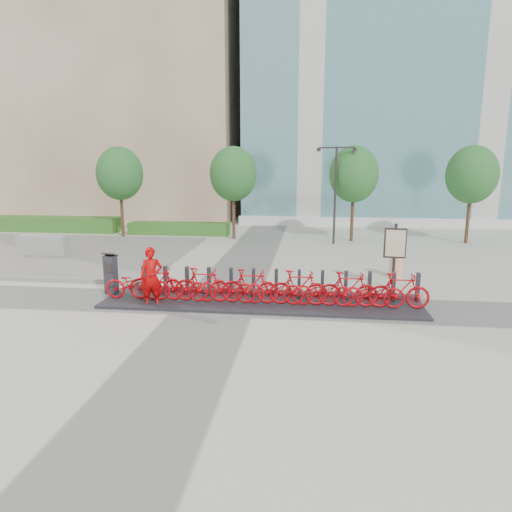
# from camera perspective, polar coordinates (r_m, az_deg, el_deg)

# --- Properties ---
(ground) EXTENTS (120.00, 120.00, 0.00)m
(ground) POSITION_cam_1_polar(r_m,az_deg,el_deg) (13.97, -4.83, -5.96)
(ground) COLOR #ADAC9D
(tan_building) EXTENTS (26.00, 16.00, 30.00)m
(tan_building) POSITION_cam_1_polar(r_m,az_deg,el_deg) (44.62, -20.24, 24.94)
(tan_building) COLOR beige
(tan_building) RESTS_ON ground
(glass_building) EXTENTS (32.00, 16.00, 24.00)m
(glass_building) POSITION_cam_1_polar(r_m,az_deg,el_deg) (41.38, 24.22, 21.50)
(glass_building) COLOR teal
(glass_building) RESTS_ON ground
(gravel_patch) EXTENTS (14.00, 14.00, 0.00)m
(gravel_patch) POSITION_cam_1_polar(r_m,az_deg,el_deg) (24.11, -25.23, 0.45)
(gravel_patch) COLOR gray
(gravel_patch) RESTS_ON ground
(hedge_a) EXTENTS (10.00, 1.40, 0.90)m
(hedge_a) POSITION_cam_1_polar(r_m,az_deg,el_deg) (31.59, -25.32, 3.66)
(hedge_a) COLOR #345F2A
(hedge_a) RESTS_ON ground
(hedge_b) EXTENTS (6.00, 1.20, 0.70)m
(hedge_b) POSITION_cam_1_polar(r_m,az_deg,el_deg) (27.62, -9.56, 3.42)
(hedge_b) COLOR #345F2A
(hedge_b) RESTS_ON ground
(tree_0) EXTENTS (2.60, 2.60, 5.10)m
(tree_0) POSITION_cam_1_polar(r_m,az_deg,el_deg) (27.25, -16.67, 9.83)
(tree_0) COLOR #462916
(tree_0) RESTS_ON ground
(tree_1) EXTENTS (2.60, 2.60, 5.10)m
(tree_1) POSITION_cam_1_polar(r_m,az_deg,el_deg) (25.40, -2.86, 10.20)
(tree_1) COLOR #462916
(tree_1) RESTS_ON ground
(tree_2) EXTENTS (2.60, 2.60, 5.10)m
(tree_2) POSITION_cam_1_polar(r_m,az_deg,el_deg) (25.15, 12.14, 9.95)
(tree_2) COLOR #462916
(tree_2) RESTS_ON ground
(tree_3) EXTENTS (2.60, 2.60, 5.10)m
(tree_3) POSITION_cam_1_polar(r_m,az_deg,el_deg) (26.38, 25.39, 9.16)
(tree_3) COLOR #462916
(tree_3) RESTS_ON ground
(streetlamp) EXTENTS (2.00, 0.20, 5.00)m
(streetlamp) POSITION_cam_1_polar(r_m,az_deg,el_deg) (24.10, 9.91, 8.88)
(streetlamp) COLOR black
(streetlamp) RESTS_ON ground
(dock_pad) EXTENTS (9.60, 2.40, 0.08)m
(dock_pad) POSITION_cam_1_polar(r_m,az_deg,el_deg) (14.05, 0.64, -5.65)
(dock_pad) COLOR #232328
(dock_pad) RESTS_ON ground
(dock_rail_posts) EXTENTS (8.74, 0.50, 0.85)m
(dock_rail_posts) POSITION_cam_1_polar(r_m,az_deg,el_deg) (14.34, 2.52, -3.37)
(dock_rail_posts) COLOR #2B2B32
(dock_rail_posts) RESTS_ON dock_pad
(bike_0) EXTENTS (1.78, 0.62, 0.94)m
(bike_0) POSITION_cam_1_polar(r_m,az_deg,el_deg) (14.51, -15.04, -3.41)
(bike_0) COLOR #B0060C
(bike_0) RESTS_ON dock_pad
(bike_1) EXTENTS (1.73, 0.49, 1.04)m
(bike_1) POSITION_cam_1_polar(r_m,az_deg,el_deg) (14.25, -12.35, -3.34)
(bike_1) COLOR #B0060C
(bike_1) RESTS_ON dock_pad
(bike_2) EXTENTS (1.78, 0.62, 0.94)m
(bike_2) POSITION_cam_1_polar(r_m,az_deg,el_deg) (14.04, -9.56, -3.66)
(bike_2) COLOR #B0060C
(bike_2) RESTS_ON dock_pad
(bike_3) EXTENTS (1.73, 0.49, 1.04)m
(bike_3) POSITION_cam_1_polar(r_m,az_deg,el_deg) (13.85, -6.70, -3.58)
(bike_3) COLOR #B0060C
(bike_3) RESTS_ON dock_pad
(bike_4) EXTENTS (1.78, 0.62, 0.94)m
(bike_4) POSITION_cam_1_polar(r_m,az_deg,el_deg) (13.71, -3.76, -3.89)
(bike_4) COLOR #B0060C
(bike_4) RESTS_ON dock_pad
(bike_5) EXTENTS (1.73, 0.49, 1.04)m
(bike_5) POSITION_cam_1_polar(r_m,az_deg,el_deg) (13.59, -0.77, -3.79)
(bike_5) COLOR #B0060C
(bike_5) RESTS_ON dock_pad
(bike_6) EXTENTS (1.78, 0.62, 0.94)m
(bike_6) POSITION_cam_1_polar(r_m,az_deg,el_deg) (13.53, 2.26, -4.09)
(bike_6) COLOR #B0060C
(bike_6) RESTS_ON dock_pad
(bike_7) EXTENTS (1.73, 0.49, 1.04)m
(bike_7) POSITION_cam_1_polar(r_m,az_deg,el_deg) (13.48, 5.32, -3.96)
(bike_7) COLOR #B0060C
(bike_7) RESTS_ON dock_pad
(bike_8) EXTENTS (1.78, 0.62, 0.94)m
(bike_8) POSITION_cam_1_polar(r_m,az_deg,el_deg) (13.50, 8.38, -4.24)
(bike_8) COLOR #B0060C
(bike_8) RESTS_ON dock_pad
(bike_9) EXTENTS (1.73, 0.49, 1.04)m
(bike_9) POSITION_cam_1_polar(r_m,az_deg,el_deg) (13.53, 11.44, -4.09)
(bike_9) COLOR #B0060C
(bike_9) RESTS_ON dock_pad
(bike_10) EXTENTS (1.78, 0.62, 0.94)m
(bike_10) POSITION_cam_1_polar(r_m,az_deg,el_deg) (13.62, 14.46, -4.35)
(bike_10) COLOR #B0060C
(bike_10) RESTS_ON dock_pad
(bike_11) EXTENTS (1.73, 0.49, 1.04)m
(bike_11) POSITION_cam_1_polar(r_m,az_deg,el_deg) (13.73, 17.46, -4.18)
(bike_11) COLOR #B0060C
(bike_11) RESTS_ON dock_pad
(kiosk) EXTENTS (0.46, 0.40, 1.36)m
(kiosk) POSITION_cam_1_polar(r_m,az_deg,el_deg) (15.25, -17.69, -2.12)
(kiosk) COLOR #2B2B32
(kiosk) RESTS_ON dock_pad
(worker_red) EXTENTS (0.73, 0.56, 1.79)m
(worker_red) POSITION_cam_1_polar(r_m,az_deg,el_deg) (13.81, -12.94, -2.58)
(worker_red) COLOR #AF0506
(worker_red) RESTS_ON ground
(construction_barrel) EXTENTS (0.62, 0.62, 0.96)m
(construction_barrel) POSITION_cam_1_polar(r_m,az_deg,el_deg) (17.76, 17.11, -1.02)
(construction_barrel) COLOR #FF5B22
(construction_barrel) RESTS_ON ground
(jersey_barrier) EXTENTS (2.31, 0.63, 0.89)m
(jersey_barrier) POSITION_cam_1_polar(r_m,az_deg,el_deg) (23.37, -25.06, 1.25)
(jersey_barrier) COLOR #A3A49A
(jersey_barrier) RESTS_ON ground
(map_sign) EXTENTS (0.74, 0.21, 2.23)m
(map_sign) POSITION_cam_1_polar(r_m,az_deg,el_deg) (15.93, 16.98, 1.21)
(map_sign) COLOR black
(map_sign) RESTS_ON ground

